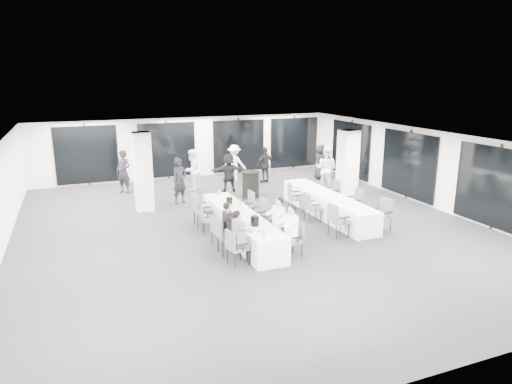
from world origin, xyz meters
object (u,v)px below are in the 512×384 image
Objects in this scene: chair_side_right_near at (383,213)px; chair_side_left_mid at (311,205)px; chair_main_left_second at (225,233)px; chair_main_right_mid at (270,221)px; standing_guest_h at (326,166)px; standing_guest_b at (192,167)px; cocktail_table at (251,184)px; chair_main_left_fourth at (207,217)px; chair_main_right_near at (294,237)px; chair_main_right_second at (282,228)px; standing_guest_a at (179,178)px; ice_bucket_far at (229,200)px; chair_side_right_mid at (355,201)px; chair_main_left_mid at (218,229)px; chair_side_left_near at (336,218)px; ice_bucket_near at (255,221)px; chair_main_right_far at (248,203)px; standing_guest_e at (320,160)px; chair_side_right_far at (333,191)px; chair_side_left_far at (294,196)px; standing_guest_c at (234,161)px; chair_main_right_fourth at (260,212)px; banquet_table_main at (240,225)px; chair_main_left_near at (235,245)px; banquet_table_side at (327,205)px; standing_guest_f at (229,170)px; chair_main_left_far at (200,208)px; standing_guest_g at (123,169)px; standing_guest_d at (265,163)px.

chair_side_left_mid is at bearing 32.55° from chair_side_right_near.
chair_main_left_second is 1.83m from chair_main_right_mid.
standing_guest_b is at bearing 28.48° from standing_guest_h.
chair_main_left_fourth is at bearing -129.01° from cocktail_table.
chair_main_right_near reaches higher than chair_main_right_second.
standing_guest_a is 3.40m from ice_bucket_far.
chair_side_right_mid is (0.00, 1.55, -0.01)m from chair_side_right_near.
chair_main_right_mid is (1.65, 0.11, 0.02)m from chair_main_left_mid.
chair_main_left_fourth is at bearing 39.92° from chair_main_right_second.
chair_side_left_near is 0.53× the size of standing_guest_b.
ice_bucket_near is (-0.86, 0.67, 0.34)m from chair_main_right_near.
chair_main_right_far is 0.48× the size of standing_guest_a.
standing_guest_b is at bearing 163.14° from chair_main_left_mid.
standing_guest_b is at bearing 99.93° from standing_guest_e.
chair_main_right_near is (-1.10, -6.04, 0.01)m from cocktail_table.
chair_main_right_near is 3.55× the size of ice_bucket_near.
standing_guest_e reaches higher than chair_side_right_far.
standing_guest_c is (-0.34, 5.35, 0.36)m from chair_side_left_far.
chair_main_right_far is 0.52× the size of standing_guest_e.
chair_side_left_mid reaches higher than chair_main_left_fourth.
ice_bucket_near reaches higher than chair_main_right_fourth.
chair_side_left_near is 6.43m from standing_guest_a.
banquet_table_main is 2.07m from chair_main_left_near.
banquet_table_side is at bearing 142.37° from standing_guest_c.
banquet_table_main is 4.36m from chair_side_right_mid.
standing_guest_a is at bearing 83.38° from standing_guest_c.
banquet_table_side is 4.93m from standing_guest_f.
cocktail_table is 1.00× the size of chair_main_left_far.
standing_guest_b is at bearing 88.94° from ice_bucket_far.
chair_side_left_mid is 0.97× the size of chair_side_right_mid.
chair_main_left_second is (-2.77, -5.20, 0.06)m from cocktail_table.
chair_main_right_far is at bearing -114.50° from chair_side_left_mid.
chair_side_right_mid is (3.50, 0.80, 0.05)m from chair_main_right_mid.
chair_main_left_second is 0.88m from ice_bucket_near.
banquet_table_side is 2.68× the size of standing_guest_c.
banquet_table_main is at bearing -25.25° from standing_guest_g.
chair_main_left_second is 2.28m from chair_main_right_fourth.
standing_guest_e is 1.00× the size of standing_guest_f.
ice_bucket_far is (-0.82, 0.57, 0.31)m from chair_main_right_fourth.
chair_main_left_near is 0.48× the size of standing_guest_b.
banquet_table_side is 2.75× the size of standing_guest_f.
standing_guest_d is (0.80, 4.48, 0.34)m from chair_side_left_far.
banquet_table_main is 0.98m from chair_main_right_fourth.
chair_main_right_second is 7.40m from standing_guest_b.
chair_side_right_far is 2.40m from standing_guest_h.
banquet_table_side is 0.96m from chair_side_right_mid.
chair_main_left_second is 0.56× the size of standing_guest_e.
banquet_table_side is 5.15× the size of chair_side_right_far.
standing_guest_e reaches higher than chair_main_left_fourth.
standing_guest_d is (4.30, 1.94, -0.07)m from standing_guest_a.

